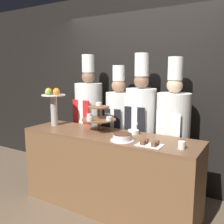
# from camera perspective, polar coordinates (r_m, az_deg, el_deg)

# --- Properties ---
(ground_plane) EXTENTS (14.00, 14.00, 0.00)m
(ground_plane) POSITION_cam_1_polar(r_m,az_deg,el_deg) (3.10, -4.18, -23.33)
(ground_plane) COLOR brown
(wall_back) EXTENTS (10.00, 0.06, 2.80)m
(wall_back) POSITION_cam_1_polar(r_m,az_deg,el_deg) (3.68, 6.70, 5.15)
(wall_back) COLOR black
(wall_back) RESTS_ON ground_plane
(buffet_counter) EXTENTS (2.17, 0.61, 0.94)m
(buffet_counter) POSITION_cam_1_polar(r_m,az_deg,el_deg) (3.10, -0.98, -13.47)
(buffet_counter) COLOR brown
(buffet_counter) RESTS_ON ground_plane
(tiered_stand) EXTENTS (0.42, 0.42, 0.35)m
(tiered_stand) POSITION_cam_1_polar(r_m,az_deg,el_deg) (3.07, -3.02, -1.20)
(tiered_stand) COLOR brown
(tiered_stand) RESTS_ON buffet_counter
(fruit_pedestal) EXTENTS (0.31, 0.31, 0.51)m
(fruit_pedestal) POSITION_cam_1_polar(r_m,az_deg,el_deg) (3.45, -13.26, 2.51)
(fruit_pedestal) COLOR #B2ADA8
(fruit_pedestal) RESTS_ON buffet_counter
(cake_round) EXTENTS (0.26, 0.26, 0.08)m
(cake_round) POSITION_cam_1_polar(r_m,az_deg,el_deg) (2.68, 2.39, -5.80)
(cake_round) COLOR white
(cake_round) RESTS_ON buffet_counter
(cup_white) EXTENTS (0.07, 0.07, 0.07)m
(cup_white) POSITION_cam_1_polar(r_m,az_deg,el_deg) (2.49, 15.63, -7.32)
(cup_white) COLOR white
(cup_white) RESTS_ON buffet_counter
(cake_square_tray) EXTENTS (0.26, 0.18, 0.05)m
(cake_square_tray) POSITION_cam_1_polar(r_m,az_deg,el_deg) (2.55, 8.60, -7.17)
(cake_square_tray) COLOR white
(cake_square_tray) RESTS_ON buffet_counter
(serving_bowl_far) EXTENTS (0.13, 0.13, 0.15)m
(serving_bowl_far) POSITION_cam_1_polar(r_m,az_deg,el_deg) (2.97, 4.91, -4.53)
(serving_bowl_far) COLOR white
(serving_bowl_far) RESTS_ON buffet_counter
(chef_left) EXTENTS (0.40, 0.40, 1.90)m
(chef_left) POSITION_cam_1_polar(r_m,az_deg,el_deg) (3.74, -5.32, -0.58)
(chef_left) COLOR #28282D
(chef_left) RESTS_ON ground_plane
(chef_center_left) EXTENTS (0.35, 0.35, 1.74)m
(chef_center_left) POSITION_cam_1_polar(r_m,az_deg,el_deg) (3.48, 1.47, -2.38)
(chef_center_left) COLOR black
(chef_center_left) RESTS_ON ground_plane
(chef_center_right) EXTENTS (0.40, 0.40, 1.89)m
(chef_center_right) POSITION_cam_1_polar(r_m,az_deg,el_deg) (3.32, 6.53, -2.21)
(chef_center_right) COLOR black
(chef_center_right) RESTS_ON ground_plane
(chef_right) EXTENTS (0.41, 0.41, 1.84)m
(chef_right) POSITION_cam_1_polar(r_m,az_deg,el_deg) (3.17, 13.74, -3.59)
(chef_right) COLOR #38332D
(chef_right) RESTS_ON ground_plane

